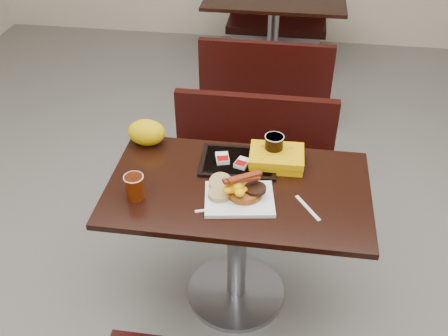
# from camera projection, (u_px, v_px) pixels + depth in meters

# --- Properties ---
(floor) EXTENTS (6.00, 7.00, 0.01)m
(floor) POSITION_uv_depth(u_px,v_px,m) (236.00, 293.00, 2.82)
(floor) COLOR gray
(floor) RESTS_ON ground
(table_near) EXTENTS (1.20, 0.70, 0.75)m
(table_near) POSITION_uv_depth(u_px,v_px,m) (237.00, 244.00, 2.59)
(table_near) COLOR black
(table_near) RESTS_ON floor
(bench_near_n) EXTENTS (1.00, 0.46, 0.72)m
(bench_near_n) POSITION_uv_depth(u_px,v_px,m) (251.00, 164.00, 3.16)
(bench_near_n) COLOR black
(bench_near_n) RESTS_ON floor
(table_far) EXTENTS (1.20, 0.70, 0.75)m
(table_far) POSITION_uv_depth(u_px,v_px,m) (273.00, 39.00, 4.65)
(table_far) COLOR black
(table_far) RESTS_ON floor
(bench_far_s) EXTENTS (1.00, 0.46, 0.72)m
(bench_far_s) POSITION_uv_depth(u_px,v_px,m) (266.00, 76.00, 4.11)
(bench_far_s) COLOR black
(bench_far_s) RESTS_ON floor
(bench_far_n) EXTENTS (1.00, 0.46, 0.72)m
(bench_far_n) POSITION_uv_depth(u_px,v_px,m) (277.00, 13.00, 5.21)
(bench_far_n) COLOR black
(bench_far_n) RESTS_ON floor
(platter) EXTENTS (0.33, 0.28, 0.02)m
(platter) POSITION_uv_depth(u_px,v_px,m) (239.00, 199.00, 2.28)
(platter) COLOR white
(platter) RESTS_ON table_near
(pancake_stack) EXTENTS (0.19, 0.19, 0.03)m
(pancake_stack) POSITION_uv_depth(u_px,v_px,m) (245.00, 192.00, 2.28)
(pancake_stack) COLOR brown
(pancake_stack) RESTS_ON platter
(sausage_patty) EXTENTS (0.10, 0.10, 0.01)m
(sausage_patty) POSITION_uv_depth(u_px,v_px,m) (255.00, 189.00, 2.26)
(sausage_patty) COLOR black
(sausage_patty) RESTS_ON pancake_stack
(scrambled_eggs) EXTENTS (0.10, 0.09, 0.05)m
(scrambled_eggs) POSITION_uv_depth(u_px,v_px,m) (237.00, 188.00, 2.24)
(scrambled_eggs) COLOR #EBC104
(scrambled_eggs) RESTS_ON pancake_stack
(bacon_strips) EXTENTS (0.19, 0.15, 0.01)m
(bacon_strips) POSITION_uv_depth(u_px,v_px,m) (242.00, 179.00, 2.23)
(bacon_strips) COLOR #401004
(bacon_strips) RESTS_ON scrambled_eggs
(muffin_bottom) EXTENTS (0.10, 0.10, 0.02)m
(muffin_bottom) POSITION_uv_depth(u_px,v_px,m) (219.00, 194.00, 2.28)
(muffin_bottom) COLOR tan
(muffin_bottom) RESTS_ON platter
(muffin_top) EXTENTS (0.13, 0.13, 0.06)m
(muffin_top) POSITION_uv_depth(u_px,v_px,m) (221.00, 183.00, 2.32)
(muffin_top) COLOR tan
(muffin_top) RESTS_ON platter
(coffee_cup_near) EXTENTS (0.09, 0.09, 0.12)m
(coffee_cup_near) POSITION_uv_depth(u_px,v_px,m) (135.00, 187.00, 2.27)
(coffee_cup_near) COLOR #802804
(coffee_cup_near) RESTS_ON table_near
(fork) EXTENTS (0.14, 0.07, 0.00)m
(fork) POSITION_uv_depth(u_px,v_px,m) (207.00, 210.00, 2.23)
(fork) COLOR white
(fork) RESTS_ON table_near
(knife) EXTENTS (0.11, 0.16, 0.00)m
(knife) POSITION_uv_depth(u_px,v_px,m) (308.00, 208.00, 2.24)
(knife) COLOR white
(knife) RESTS_ON table_near
(condiment_syrup) EXTENTS (0.04, 0.03, 0.01)m
(condiment_syrup) POSITION_uv_depth(u_px,v_px,m) (214.00, 181.00, 2.39)
(condiment_syrup) COLOR #AE3807
(condiment_syrup) RESTS_ON table_near
(condiment_ketchup) EXTENTS (0.05, 0.04, 0.01)m
(condiment_ketchup) POSITION_uv_depth(u_px,v_px,m) (220.00, 177.00, 2.41)
(condiment_ketchup) COLOR #8C0504
(condiment_ketchup) RESTS_ON table_near
(tray) EXTENTS (0.38, 0.28, 0.02)m
(tray) POSITION_uv_depth(u_px,v_px,m) (239.00, 162.00, 2.50)
(tray) COLOR black
(tray) RESTS_ON table_near
(hashbrown_sleeve_left) EXTENTS (0.08, 0.10, 0.02)m
(hashbrown_sleeve_left) POSITION_uv_depth(u_px,v_px,m) (222.00, 158.00, 2.49)
(hashbrown_sleeve_left) COLOR silver
(hashbrown_sleeve_left) RESTS_ON tray
(hashbrown_sleeve_right) EXTENTS (0.08, 0.09, 0.02)m
(hashbrown_sleeve_right) POSITION_uv_depth(u_px,v_px,m) (242.00, 163.00, 2.46)
(hashbrown_sleeve_right) COLOR silver
(hashbrown_sleeve_right) RESTS_ON tray
(coffee_cup_far) EXTENTS (0.11, 0.11, 0.12)m
(coffee_cup_far) POSITION_uv_depth(u_px,v_px,m) (274.00, 147.00, 2.49)
(coffee_cup_far) COLOR black
(coffee_cup_far) RESTS_ON tray
(clamshell) EXTENTS (0.26, 0.20, 0.07)m
(clamshell) POSITION_uv_depth(u_px,v_px,m) (276.00, 158.00, 2.48)
(clamshell) COLOR #DE9E03
(clamshell) RESTS_ON table_near
(paper_bag) EXTENTS (0.22, 0.19, 0.13)m
(paper_bag) POSITION_uv_depth(u_px,v_px,m) (147.00, 132.00, 2.61)
(paper_bag) COLOR #EAA607
(paper_bag) RESTS_ON table_near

